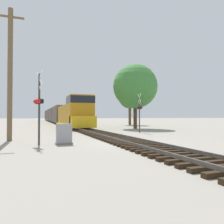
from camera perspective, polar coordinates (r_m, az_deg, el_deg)
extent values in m
plane|color=gray|center=(14.15, 4.08, -8.05)|extent=(400.00, 400.00, 0.00)
cube|color=black|center=(7.94, 26.88, -12.76)|extent=(2.60, 0.22, 0.16)
cube|color=black|center=(8.36, 23.83, -12.19)|extent=(2.60, 0.22, 0.16)
cube|color=black|center=(8.80, 21.10, -11.66)|extent=(2.60, 0.22, 0.16)
cube|color=black|center=(9.26, 18.63, -11.15)|extent=(2.60, 0.22, 0.16)
cube|color=black|center=(9.73, 16.41, -10.67)|extent=(2.60, 0.22, 0.16)
cube|color=black|center=(10.22, 14.40, -10.22)|extent=(2.60, 0.22, 0.16)
cube|color=black|center=(10.71, 12.58, -9.81)|extent=(2.60, 0.22, 0.16)
cube|color=black|center=(11.22, 10.93, -9.42)|extent=(2.60, 0.22, 0.16)
cube|color=black|center=(11.74, 9.43, -9.06)|extent=(2.60, 0.22, 0.16)
cube|color=black|center=(12.26, 8.06, -8.72)|extent=(2.60, 0.22, 0.16)
cube|color=black|center=(12.79, 6.80, -8.41)|extent=(2.60, 0.22, 0.16)
cube|color=black|center=(13.33, 5.64, -8.12)|extent=(2.60, 0.22, 0.16)
cube|color=black|center=(13.87, 4.58, -7.85)|extent=(2.60, 0.22, 0.16)
cube|color=black|center=(14.42, 3.60, -7.60)|extent=(2.60, 0.22, 0.16)
cube|color=black|center=(14.97, 2.69, -7.36)|extent=(2.60, 0.22, 0.16)
cube|color=black|center=(15.52, 1.84, -7.14)|extent=(2.60, 0.22, 0.16)
cube|color=black|center=(16.08, 1.06, -6.94)|extent=(2.60, 0.22, 0.16)
cube|color=black|center=(16.64, 0.33, -6.74)|extent=(2.60, 0.22, 0.16)
cube|color=black|center=(17.20, -0.36, -6.56)|extent=(2.60, 0.22, 0.16)
cube|color=black|center=(17.77, -1.00, -6.39)|extent=(2.60, 0.22, 0.16)
cube|color=black|center=(18.33, -1.60, -6.23)|extent=(2.60, 0.22, 0.16)
cube|color=black|center=(18.90, -2.16, -6.07)|extent=(2.60, 0.22, 0.16)
cube|color=black|center=(19.47, -2.69, -5.93)|extent=(2.60, 0.22, 0.16)
cube|color=black|center=(20.05, -3.19, -5.79)|extent=(2.60, 0.22, 0.16)
cube|color=black|center=(20.62, -3.66, -5.66)|extent=(2.60, 0.22, 0.16)
cube|color=black|center=(21.20, -4.11, -5.54)|extent=(2.60, 0.22, 0.16)
cube|color=black|center=(21.78, -4.53, -5.42)|extent=(2.60, 0.22, 0.16)
cube|color=black|center=(22.35, -4.93, -5.31)|extent=(2.60, 0.22, 0.16)
cube|color=black|center=(22.93, -5.31, -5.21)|extent=(2.60, 0.22, 0.16)
cube|color=black|center=(23.51, -5.67, -5.11)|extent=(2.60, 0.22, 0.16)
cube|color=black|center=(24.10, -6.01, -5.01)|extent=(2.60, 0.22, 0.16)
cube|color=black|center=(24.68, -6.34, -4.92)|extent=(2.60, 0.22, 0.16)
cube|color=black|center=(25.26, -6.65, -4.83)|extent=(2.60, 0.22, 0.16)
cube|color=black|center=(25.85, -6.95, -4.75)|extent=(2.60, 0.22, 0.16)
cube|color=black|center=(26.43, -7.23, -4.67)|extent=(2.60, 0.22, 0.16)
cube|color=black|center=(27.02, -7.50, -4.59)|extent=(2.60, 0.22, 0.16)
cube|color=black|center=(27.60, -7.76, -4.52)|extent=(2.60, 0.22, 0.16)
cube|color=black|center=(28.19, -8.01, -4.45)|extent=(2.60, 0.22, 0.16)
cube|color=black|center=(28.78, -8.25, -4.38)|extent=(2.60, 0.22, 0.16)
cube|color=black|center=(29.36, -8.48, -4.32)|extent=(2.60, 0.22, 0.16)
cube|color=black|center=(29.95, -8.70, -4.26)|extent=(2.60, 0.22, 0.16)
cube|color=black|center=(30.54, -8.91, -4.20)|extent=(2.60, 0.22, 0.16)
cube|color=black|center=(31.13, -9.12, -4.14)|extent=(2.60, 0.22, 0.16)
cube|color=black|center=(31.72, -9.31, -4.08)|extent=(2.60, 0.22, 0.16)
cube|color=black|center=(32.31, -9.50, -4.03)|extent=(2.60, 0.22, 0.16)
cube|color=black|center=(32.90, -9.69, -3.98)|extent=(2.60, 0.22, 0.16)
cube|color=#56514C|center=(13.86, 1.33, -7.22)|extent=(0.07, 160.00, 0.15)
cube|color=#56514C|center=(14.43, 6.71, -6.97)|extent=(0.07, 160.00, 0.15)
cube|color=#B77A14|center=(37.92, -11.00, -0.81)|extent=(2.62, 12.72, 3.23)
cube|color=#B77A14|center=(29.15, -8.40, 0.18)|extent=(3.08, 4.00, 4.14)
cube|color=black|center=(29.22, -8.39, 3.05)|extent=(3.12, 4.04, 0.91)
cube|color=gold|center=(27.19, -7.59, -2.56)|extent=(3.08, 1.82, 1.45)
cube|color=gold|center=(35.24, -10.35, -3.22)|extent=(3.15, 17.81, 0.24)
cube|color=black|center=(29.43, -8.51, -3.49)|extent=(1.58, 2.20, 1.00)
cube|color=black|center=(41.08, -11.67, -2.82)|extent=(1.58, 2.20, 1.00)
cube|color=brown|center=(52.03, -13.32, -0.61)|extent=(2.93, 13.28, 3.76)
cube|color=black|center=(47.76, -12.77, -2.65)|extent=(1.58, 2.20, 0.90)
cube|color=black|center=(56.34, -13.81, -2.41)|extent=(1.58, 2.20, 0.90)
cube|color=brown|center=(66.47, -14.68, -0.72)|extent=(2.93, 13.28, 3.76)
cube|color=black|center=(62.18, -14.35, -2.29)|extent=(1.58, 2.20, 0.90)
cube|color=black|center=(70.78, -14.98, -2.15)|extent=(1.58, 2.20, 0.90)
cube|color=brown|center=(80.94, -15.55, -0.79)|extent=(2.93, 13.28, 3.76)
cube|color=black|center=(76.64, -15.33, -2.07)|extent=(1.58, 2.20, 0.90)
cube|color=black|center=(85.25, -15.75, -1.97)|extent=(1.58, 2.20, 0.90)
cube|color=brown|center=(95.42, -16.15, -0.84)|extent=(2.93, 13.28, 3.76)
cube|color=black|center=(91.11, -16.00, -1.92)|extent=(1.58, 2.20, 0.90)
cube|color=black|center=(99.73, -16.30, -1.85)|extent=(1.58, 2.20, 0.90)
cylinder|color=#333333|center=(13.79, -18.49, 0.72)|extent=(0.12, 0.12, 4.27)
cube|color=white|center=(13.97, -18.44, 8.26)|extent=(0.33, 0.88, 0.93)
cube|color=white|center=(13.97, -18.44, 8.26)|extent=(0.33, 0.88, 0.93)
cube|color=black|center=(13.81, -18.48, 2.65)|extent=(0.34, 0.83, 0.06)
cylinder|color=black|center=(14.14, -18.97, 2.56)|extent=(0.27, 0.34, 0.30)
sphere|color=red|center=(14.10, -19.35, 2.58)|extent=(0.26, 0.26, 0.26)
cylinder|color=black|center=(13.81, -18.48, 2.65)|extent=(0.27, 0.34, 0.30)
sphere|color=red|center=(13.78, -18.87, 2.66)|extent=(0.26, 0.26, 0.26)
cylinder|color=black|center=(13.48, -17.96, 2.74)|extent=(0.27, 0.34, 0.30)
sphere|color=red|center=(13.45, -18.36, 2.75)|extent=(0.26, 0.26, 0.26)
cube|color=white|center=(13.89, -18.45, 6.02)|extent=(0.13, 0.31, 0.20)
cylinder|color=#333333|center=(22.95, 7.18, -0.51)|extent=(0.12, 0.12, 3.91)
cube|color=white|center=(23.02, 7.17, 3.61)|extent=(0.19, 0.92, 0.93)
cube|color=white|center=(23.02, 7.17, 3.61)|extent=(0.19, 0.92, 0.93)
cube|color=black|center=(22.96, 7.17, 1.09)|extent=(0.21, 0.86, 0.06)
cylinder|color=black|center=(22.63, 7.43, 1.13)|extent=(0.23, 0.33, 0.30)
sphere|color=red|center=(22.66, 7.67, 1.12)|extent=(0.26, 0.26, 0.26)
cylinder|color=black|center=(23.30, 6.92, 1.06)|extent=(0.23, 0.33, 0.30)
sphere|color=red|center=(23.33, 7.16, 1.06)|extent=(0.26, 0.26, 0.26)
cube|color=white|center=(22.98, 7.17, 2.25)|extent=(0.08, 0.32, 0.20)
cube|color=slate|center=(13.69, -12.45, -8.00)|extent=(1.01, 0.56, 0.12)
cube|color=#939399|center=(13.63, -12.43, -5.39)|extent=(0.92, 0.51, 1.13)
cylinder|color=brown|center=(17.00, -25.10, 8.93)|extent=(0.34, 0.34, 9.29)
cube|color=brown|center=(18.14, -24.98, 21.60)|extent=(1.80, 0.12, 0.12)
cylinder|color=#473521|center=(30.67, 6.09, -0.54)|extent=(0.51, 0.51, 4.07)
sphere|color=#3D7F38|center=(30.96, 6.07, 6.69)|extent=(6.21, 6.21, 6.21)
cylinder|color=brown|center=(43.19, 4.68, -0.66)|extent=(0.52, 0.52, 4.16)
sphere|color=#236028|center=(43.36, 4.67, 3.82)|extent=(4.37, 4.37, 4.37)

